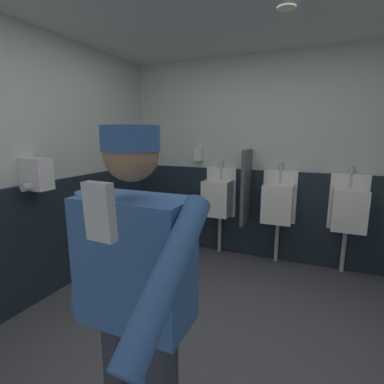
{
  "coord_description": "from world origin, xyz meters",
  "views": [
    {
      "loc": [
        0.66,
        -1.79,
        1.58
      ],
      "look_at": [
        0.01,
        -0.28,
        1.25
      ],
      "focal_mm": 27.3,
      "sensor_mm": 36.0,
      "label": 1
    }
  ],
  "objects_px": {
    "urinal_middle": "(278,202)",
    "urinal_left": "(218,197)",
    "soap_dispenser": "(198,154)",
    "hand_dryer": "(36,175)",
    "urinal_right": "(349,209)",
    "person": "(135,292)",
    "cell_phone": "(100,212)",
    "trash_bin": "(119,239)"
  },
  "relations": [
    {
      "from": "hand_dryer",
      "to": "urinal_middle",
      "type": "bearing_deg",
      "value": 42.87
    },
    {
      "from": "urinal_middle",
      "to": "person",
      "type": "height_order",
      "value": "person"
    },
    {
      "from": "trash_bin",
      "to": "urinal_left",
      "type": "bearing_deg",
      "value": 42.11
    },
    {
      "from": "urinal_left",
      "to": "urinal_right",
      "type": "distance_m",
      "value": 1.5
    },
    {
      "from": "person",
      "to": "hand_dryer",
      "type": "relative_size",
      "value": 5.75
    },
    {
      "from": "cell_phone",
      "to": "trash_bin",
      "type": "height_order",
      "value": "cell_phone"
    },
    {
      "from": "urinal_middle",
      "to": "urinal_left",
      "type": "bearing_deg",
      "value": 180.0
    },
    {
      "from": "urinal_left",
      "to": "urinal_right",
      "type": "relative_size",
      "value": 1.0
    },
    {
      "from": "person",
      "to": "soap_dispenser",
      "type": "relative_size",
      "value": 8.94
    },
    {
      "from": "cell_phone",
      "to": "trash_bin",
      "type": "xyz_separation_m",
      "value": [
        -1.73,
        2.27,
        -1.08
      ]
    },
    {
      "from": "cell_phone",
      "to": "soap_dispenser",
      "type": "xyz_separation_m",
      "value": [
        -1.12,
        3.24,
        -0.12
      ]
    },
    {
      "from": "cell_phone",
      "to": "soap_dispenser",
      "type": "relative_size",
      "value": 0.61
    },
    {
      "from": "urinal_left",
      "to": "soap_dispenser",
      "type": "xyz_separation_m",
      "value": [
        -0.33,
        0.12,
        0.54
      ]
    },
    {
      "from": "urinal_right",
      "to": "trash_bin",
      "type": "bearing_deg",
      "value": -160.77
    },
    {
      "from": "urinal_middle",
      "to": "soap_dispenser",
      "type": "height_order",
      "value": "soap_dispenser"
    },
    {
      "from": "soap_dispenser",
      "to": "hand_dryer",
      "type": "bearing_deg",
      "value": -112.99
    },
    {
      "from": "cell_phone",
      "to": "trash_bin",
      "type": "bearing_deg",
      "value": 131.68
    },
    {
      "from": "urinal_left",
      "to": "soap_dispenser",
      "type": "distance_m",
      "value": 0.64
    },
    {
      "from": "soap_dispenser",
      "to": "urinal_middle",
      "type": "bearing_deg",
      "value": -6.32
    },
    {
      "from": "cell_phone",
      "to": "trash_bin",
      "type": "relative_size",
      "value": 0.15
    },
    {
      "from": "urinal_left",
      "to": "urinal_right",
      "type": "xyz_separation_m",
      "value": [
        1.5,
        0.0,
        0.0
      ]
    },
    {
      "from": "person",
      "to": "urinal_right",
      "type": "bearing_deg",
      "value": 69.23
    },
    {
      "from": "hand_dryer",
      "to": "soap_dispenser",
      "type": "height_order",
      "value": "soap_dispenser"
    },
    {
      "from": "person",
      "to": "hand_dryer",
      "type": "distance_m",
      "value": 1.87
    },
    {
      "from": "urinal_left",
      "to": "cell_phone",
      "type": "distance_m",
      "value": 3.28
    },
    {
      "from": "person",
      "to": "trash_bin",
      "type": "bearing_deg",
      "value": 129.4
    },
    {
      "from": "trash_bin",
      "to": "urinal_middle",
      "type": "bearing_deg",
      "value": 26.72
    },
    {
      "from": "urinal_middle",
      "to": "urinal_right",
      "type": "bearing_deg",
      "value": 0.0
    },
    {
      "from": "cell_phone",
      "to": "urinal_right",
      "type": "bearing_deg",
      "value": 81.47
    },
    {
      "from": "urinal_right",
      "to": "soap_dispenser",
      "type": "distance_m",
      "value": 1.91
    },
    {
      "from": "trash_bin",
      "to": "person",
      "type": "bearing_deg",
      "value": -50.6
    },
    {
      "from": "cell_phone",
      "to": "hand_dryer",
      "type": "xyz_separation_m",
      "value": [
        -1.91,
        1.39,
        -0.21
      ]
    },
    {
      "from": "urinal_left",
      "to": "person",
      "type": "relative_size",
      "value": 0.77
    },
    {
      "from": "urinal_right",
      "to": "urinal_left",
      "type": "bearing_deg",
      "value": 180.0
    },
    {
      "from": "urinal_middle",
      "to": "cell_phone",
      "type": "relative_size",
      "value": 11.27
    },
    {
      "from": "urinal_middle",
      "to": "soap_dispenser",
      "type": "xyz_separation_m",
      "value": [
        -1.08,
        0.12,
        0.54
      ]
    },
    {
      "from": "urinal_right",
      "to": "soap_dispenser",
      "type": "xyz_separation_m",
      "value": [
        -1.83,
        0.12,
        0.54
      ]
    },
    {
      "from": "cell_phone",
      "to": "hand_dryer",
      "type": "relative_size",
      "value": 0.39
    },
    {
      "from": "cell_phone",
      "to": "soap_dispenser",
      "type": "bearing_deg",
      "value": 113.36
    },
    {
      "from": "trash_bin",
      "to": "hand_dryer",
      "type": "relative_size",
      "value": 2.58
    },
    {
      "from": "urinal_right",
      "to": "soap_dispenser",
      "type": "relative_size",
      "value": 6.89
    },
    {
      "from": "urinal_left",
      "to": "trash_bin",
      "type": "relative_size",
      "value": 1.72
    }
  ]
}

